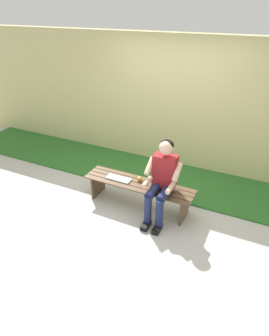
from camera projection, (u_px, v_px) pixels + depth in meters
ground_plane at (43, 222)px, 4.50m from camera, size 10.00×7.00×0.04m
grass_strip at (167, 168)px, 5.89m from camera, size 9.00×1.95×0.03m
brick_wall at (153, 100)px, 5.80m from camera, size 9.50×0.24×2.46m
bench_near at (139, 188)px, 4.68m from camera, size 1.78×0.46×0.43m
person_seated at (162, 179)px, 4.28m from camera, size 0.50×0.69×1.24m
apple at (140, 179)px, 4.67m from camera, size 0.08×0.08×0.08m
book_open at (119, 179)px, 4.73m from camera, size 0.41×0.16×0.02m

